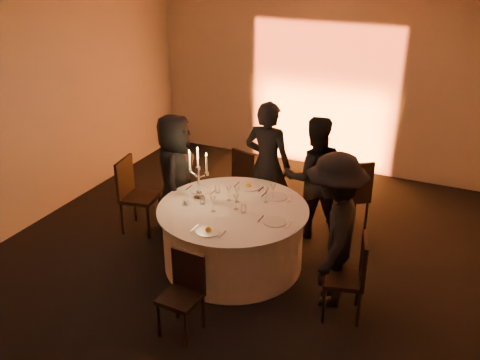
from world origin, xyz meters
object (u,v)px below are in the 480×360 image
at_px(guest_back_left, 267,165).
at_px(guest_back_right, 314,177).
at_px(guest_right, 334,231).
at_px(chair_right, 351,273).
at_px(candelabra, 199,181).
at_px(banquet_table, 233,236).
at_px(guest_left, 176,175).
at_px(chair_left, 134,191).
at_px(coffee_cup, 186,202).
at_px(chair_back_left, 248,175).
at_px(chair_front, 184,289).
at_px(chair_back_right, 351,192).

relative_size(guest_back_left, guest_back_right, 1.07).
height_order(guest_back_left, guest_right, guest_back_left).
relative_size(chair_right, candelabra, 1.39).
relative_size(banquet_table, guest_back_left, 1.01).
xyz_separation_m(banquet_table, guest_back_left, (-0.02, 1.13, 0.50)).
distance_m(guest_left, guest_back_left, 1.24).
distance_m(chair_left, guest_back_right, 2.41).
distance_m(guest_back_right, guest_right, 1.48).
distance_m(guest_back_right, coffee_cup, 1.74).
bearing_deg(candelabra, chair_back_left, 89.96).
relative_size(guest_left, coffee_cup, 15.12).
bearing_deg(guest_back_right, coffee_cup, 18.55).
height_order(chair_left, guest_left, guest_left).
xyz_separation_m(guest_left, guest_back_right, (1.67, 0.71, -0.00)).
xyz_separation_m(banquet_table, chair_right, (1.54, -0.38, 0.15)).
bearing_deg(chair_right, guest_back_right, -164.28).
relative_size(banquet_table, chair_right, 1.91).
bearing_deg(chair_right, guest_back_left, -149.27).
distance_m(guest_left, coffee_cup, 0.75).
bearing_deg(guest_back_left, guest_back_right, -178.24).
bearing_deg(chair_right, chair_left, -116.17).
bearing_deg(chair_front, chair_right, 34.76).
height_order(banquet_table, chair_left, chair_left).
bearing_deg(chair_back_right, coffee_cup, 7.93).
xyz_separation_m(chair_back_left, guest_left, (-0.56, -1.08, 0.32)).
bearing_deg(guest_back_right, guest_right, 86.89).
distance_m(banquet_table, guest_back_right, 1.37).
height_order(banquet_table, candelabra, candelabra).
bearing_deg(banquet_table, guest_back_left, 91.16).
distance_m(chair_front, coffee_cup, 1.33).
bearing_deg(guest_left, chair_back_right, -87.51).
height_order(chair_back_left, guest_back_left, guest_back_left).
xyz_separation_m(guest_right, candelabra, (-1.76, 0.25, 0.14)).
xyz_separation_m(guest_left, coffee_cup, (0.49, -0.57, -0.03)).
xyz_separation_m(chair_right, guest_back_right, (-0.91, 1.51, 0.30)).
relative_size(guest_back_right, candelabra, 2.44).
distance_m(chair_back_right, coffee_cup, 2.25).
bearing_deg(banquet_table, chair_right, -13.85).
xyz_separation_m(chair_right, guest_left, (-2.57, 0.80, 0.30)).
xyz_separation_m(chair_back_left, candelabra, (-0.00, -1.44, 0.50)).
bearing_deg(chair_right, banquet_table, -119.13).
height_order(chair_front, guest_left, guest_left).
bearing_deg(guest_left, guest_right, -126.94).
xyz_separation_m(banquet_table, guest_right, (1.27, -0.20, 0.48)).
distance_m(chair_front, guest_left, 2.07).
distance_m(chair_right, guest_right, 0.46).
xyz_separation_m(chair_left, chair_front, (1.66, -1.51, -0.10)).
distance_m(chair_left, chair_back_right, 2.91).
bearing_deg(coffee_cup, chair_back_left, 87.80).
relative_size(chair_front, guest_left, 0.52).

